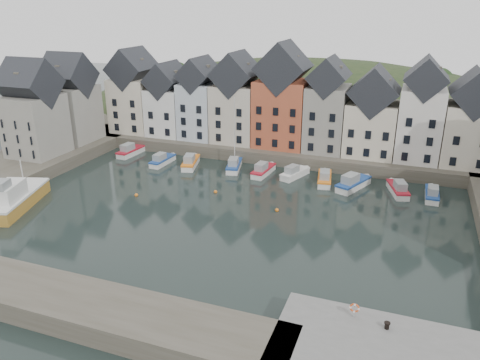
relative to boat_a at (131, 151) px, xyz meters
The scene contains 21 objects.
ground 31.56m from the boat_a, 37.09° to the right, with size 260.00×260.00×0.00m, color black.
far_quay 27.45m from the boat_a, 23.56° to the left, with size 90.00×16.00×2.00m, color #474336.
left_quay 19.93m from the boat_a, 126.44° to the right, with size 14.00×54.00×2.00m, color #474336.
near_wall 43.74m from the boat_a, 69.71° to the right, with size 50.00×6.00×2.00m, color #474336.
hillside 48.48m from the boat_a, 55.74° to the left, with size 153.60×70.40×64.00m.
far_terrace 30.86m from the boat_a, 17.55° to the left, with size 72.37×8.16×17.78m.
left_terrace 14.64m from the boat_a, 152.98° to the right, with size 7.65×17.00×15.69m.
mooring_buoys 25.22m from the boat_a, 32.90° to the right, with size 20.50×5.50×0.50m.
boat_a is the anchor object (origin of this frame).
boat_b 8.20m from the boat_a, 18.22° to the right, with size 2.12×5.98×2.26m.
boat_c 12.96m from the boat_a, ahead, with size 3.58×6.77×2.49m.
boat_d 20.12m from the boat_a, ahead, with size 3.31×6.52×11.94m.
boat_e 25.29m from the boat_a, ahead, with size 2.46×6.26×2.35m.
boat_f 30.21m from the boat_a, ahead, with size 3.71×6.17×2.26m.
boat_g 35.09m from the boat_a, ahead, with size 2.95×6.49×2.40m.
boat_h 39.43m from the boat_a, ahead, with size 4.62×7.23×2.66m.
boat_i 45.76m from the boat_a, ahead, with size 3.62×6.39×2.34m.
boat_j 50.26m from the boat_a, ahead, with size 1.80×5.77×2.22m.
large_vessel 25.28m from the boat_a, 92.68° to the right, with size 6.76×12.46×6.26m.
mooring_bollard 58.77m from the boat_a, 37.98° to the right, with size 0.48×0.48×0.56m.
life_ring_post 56.45m from the boat_a, 39.18° to the right, with size 0.80×0.17×1.30m.
Camera 1 is at (20.79, -48.86, 25.62)m, focal length 35.00 mm.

